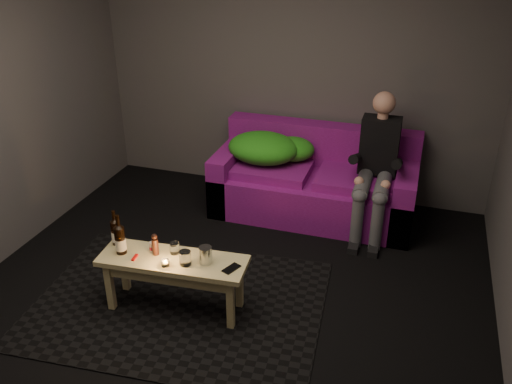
# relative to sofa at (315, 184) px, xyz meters

# --- Properties ---
(floor) EXTENTS (4.50, 4.50, 0.00)m
(floor) POSITION_rel_sofa_xyz_m (-0.36, -1.82, -0.30)
(floor) COLOR black
(floor) RESTS_ON ground
(room) EXTENTS (4.50, 4.50, 4.50)m
(room) POSITION_rel_sofa_xyz_m (-0.36, -1.35, 1.34)
(room) COLOR silver
(room) RESTS_ON ground
(rug) EXTENTS (2.29, 1.74, 0.01)m
(rug) POSITION_rel_sofa_xyz_m (-0.66, -1.76, -0.29)
(rug) COLOR black
(rug) RESTS_ON floor
(sofa) EXTENTS (1.92, 0.86, 0.83)m
(sofa) POSITION_rel_sofa_xyz_m (0.00, 0.00, 0.00)
(sofa) COLOR #7E1071
(sofa) RESTS_ON floor
(green_blanket) EXTENTS (0.84, 0.58, 0.29)m
(green_blanket) POSITION_rel_sofa_xyz_m (-0.48, -0.01, 0.32)
(green_blanket) COLOR #269A1C
(green_blanket) RESTS_ON sofa
(person) EXTENTS (0.35, 0.80, 1.28)m
(person) POSITION_rel_sofa_xyz_m (0.58, -0.16, 0.37)
(person) COLOR black
(person) RESTS_ON sofa
(coffee_table) EXTENTS (1.11, 0.43, 0.44)m
(coffee_table) POSITION_rel_sofa_xyz_m (-0.66, -1.81, 0.07)
(coffee_table) COLOR tan
(coffee_table) RESTS_ON rug
(beer_bottle_a) EXTENTS (0.07, 0.07, 0.28)m
(beer_bottle_a) POSITION_rel_sofa_xyz_m (-1.15, -1.76, 0.25)
(beer_bottle_a) COLOR black
(beer_bottle_a) RESTS_ON coffee_table
(beer_bottle_b) EXTENTS (0.08, 0.08, 0.31)m
(beer_bottle_b) POSITION_rel_sofa_xyz_m (-1.05, -1.85, 0.26)
(beer_bottle_b) COLOR black
(beer_bottle_b) RESTS_ON coffee_table
(salt_shaker) EXTENTS (0.04, 0.04, 0.08)m
(salt_shaker) POSITION_rel_sofa_xyz_m (-0.85, -1.77, 0.18)
(salt_shaker) COLOR silver
(salt_shaker) RESTS_ON coffee_table
(pepper_mill) EXTENTS (0.05, 0.05, 0.13)m
(pepper_mill) POSITION_rel_sofa_xyz_m (-0.80, -1.80, 0.21)
(pepper_mill) COLOR black
(pepper_mill) RESTS_ON coffee_table
(tumbler_back) EXTENTS (0.09, 0.09, 0.09)m
(tumbler_back) POSITION_rel_sofa_xyz_m (-0.68, -1.74, 0.19)
(tumbler_back) COLOR white
(tumbler_back) RESTS_ON coffee_table
(tealight) EXTENTS (0.06, 0.06, 0.04)m
(tealight) POSITION_rel_sofa_xyz_m (-0.67, -1.91, 0.17)
(tealight) COLOR white
(tealight) RESTS_ON coffee_table
(tumbler_front) EXTENTS (0.09, 0.09, 0.11)m
(tumbler_front) POSITION_rel_sofa_xyz_m (-0.54, -1.85, 0.20)
(tumbler_front) COLOR white
(tumbler_front) RESTS_ON coffee_table
(steel_cup) EXTENTS (0.12, 0.12, 0.13)m
(steel_cup) POSITION_rel_sofa_xyz_m (-0.41, -1.78, 0.21)
(steel_cup) COLOR #AAADB1
(steel_cup) RESTS_ON coffee_table
(smartphone) EXTENTS (0.12, 0.15, 0.01)m
(smartphone) POSITION_rel_sofa_xyz_m (-0.21, -1.80, 0.15)
(smartphone) COLOR black
(smartphone) RESTS_ON coffee_table
(red_lighter) EXTENTS (0.03, 0.08, 0.01)m
(red_lighter) POSITION_rel_sofa_xyz_m (-0.92, -1.89, 0.15)
(red_lighter) COLOR red
(red_lighter) RESTS_ON coffee_table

